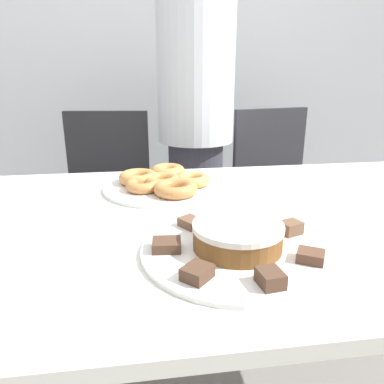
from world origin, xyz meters
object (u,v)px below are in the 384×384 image
Objects in this scene: person_standing at (196,129)px; frosted_cake at (238,236)px; office_chair_left at (106,216)px; office_chair_right at (280,206)px; plate_donuts at (162,187)px; plate_cake at (237,250)px.

person_standing reaches higher than frosted_cake.
office_chair_left and office_chair_right have the same top height.
plate_donuts is 0.46m from frosted_cake.
office_chair_left is 1.13m from frosted_cake.
office_chair_right is at bearing 63.57° from plate_cake.
person_standing reaches higher than office_chair_right.
person_standing is 1.75× the size of office_chair_left.
plate_cake is at bearing -94.01° from person_standing.
person_standing is 0.59m from office_chair_right.
plate_cake is (-0.50, -1.01, 0.31)m from office_chair_right.
person_standing reaches higher than plate_cake.
person_standing is at bearing 71.68° from plate_donuts.
frosted_cake reaches higher than plate_donuts.
plate_donuts is 1.96× the size of frosted_cake.
person_standing is 8.52× the size of frosted_cake.
office_chair_right is at bearing 7.40° from office_chair_left.
office_chair_right is 2.48× the size of plate_donuts.
frosted_cake is at bearing -74.38° from plate_donuts.
office_chair_right is at bearing -3.20° from person_standing.
frosted_cake reaches higher than plate_cake.
frosted_cake is at bearing -63.43° from plate_cake.
office_chair_left is at bearing -176.88° from person_standing.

